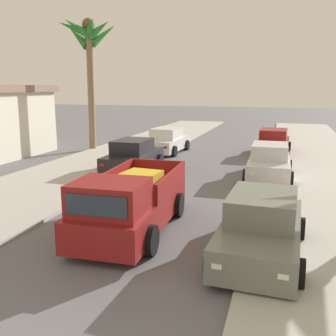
{
  "coord_description": "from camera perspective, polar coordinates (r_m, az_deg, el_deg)",
  "views": [
    {
      "loc": [
        3.73,
        -2.09,
        3.97
      ],
      "look_at": [
        -0.09,
        10.43,
        1.2
      ],
      "focal_mm": 40.59,
      "sensor_mm": 36.0,
      "label": 1
    }
  ],
  "objects": [
    {
      "name": "palm_tree_right_fore",
      "position": [
        25.25,
        -11.89,
        17.66
      ],
      "size": [
        3.73,
        3.97,
        8.15
      ],
      "color": "#846B4C",
      "rests_on": "ground"
    },
    {
      "name": "curb_right",
      "position": [
        14.64,
        18.97,
        -4.25
      ],
      "size": [
        0.16,
        60.0,
        0.1
      ],
      "primitive_type": "cube",
      "color": "silver",
      "rests_on": "ground"
    },
    {
      "name": "car_left_far",
      "position": [
        23.92,
        15.52,
        3.69
      ],
      "size": [
        2.13,
        4.31,
        1.54
      ],
      "color": "maroon",
      "rests_on": "ground"
    },
    {
      "name": "car_right_far",
      "position": [
        9.42,
        13.82,
        -8.67
      ],
      "size": [
        2.16,
        4.32,
        1.54
      ],
      "color": "slate",
      "rests_on": "ground"
    },
    {
      "name": "car_right_near",
      "position": [
        18.55,
        -5.25,
        1.78
      ],
      "size": [
        2.02,
        4.26,
        1.54
      ],
      "color": "black",
      "rests_on": "ground"
    },
    {
      "name": "car_right_mid",
      "position": [
        23.77,
        -0.15,
        4.07
      ],
      "size": [
        2.17,
        4.32,
        1.54
      ],
      "color": "silver",
      "rests_on": "ground"
    },
    {
      "name": "pickup_truck",
      "position": [
        10.65,
        -5.65,
        -5.46
      ],
      "size": [
        2.37,
        5.28,
        1.8
      ],
      "color": "maroon",
      "rests_on": "ground"
    },
    {
      "name": "sidewalk_right",
      "position": [
        14.74,
        23.5,
        -4.46
      ],
      "size": [
        5.13,
        60.0,
        0.12
      ],
      "primitive_type": "cube",
      "color": "#B2AFA8",
      "rests_on": "ground"
    },
    {
      "name": "curb_left",
      "position": [
        16.73,
        -12.65,
        -1.9
      ],
      "size": [
        0.16,
        60.0,
        0.1
      ],
      "primitive_type": "cube",
      "color": "silver",
      "rests_on": "ground"
    },
    {
      "name": "sidewalk_left",
      "position": [
        17.33,
        -16.01,
        -1.57
      ],
      "size": [
        5.13,
        60.0,
        0.12
      ],
      "primitive_type": "cube",
      "color": "#B2AFA8",
      "rests_on": "ground"
    },
    {
      "name": "car_left_mid",
      "position": [
        17.51,
        14.95,
        0.81
      ],
      "size": [
        2.07,
        4.28,
        1.54
      ],
      "color": "silver",
      "rests_on": "ground"
    }
  ]
}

